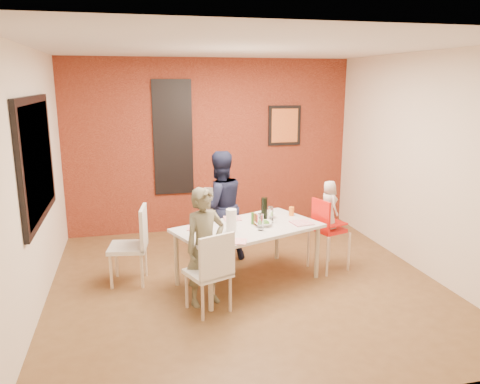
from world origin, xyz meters
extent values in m
plane|color=brown|center=(0.00, 0.00, 0.00)|extent=(4.50, 4.50, 0.00)
cube|color=silver|center=(0.00, 0.00, 2.70)|extent=(4.50, 4.50, 0.02)
cube|color=#F1E2C8|center=(0.00, 2.25, 1.35)|extent=(4.50, 0.02, 2.70)
cube|color=#F1E2C8|center=(0.00, -2.25, 1.35)|extent=(4.50, 0.02, 2.70)
cube|color=#F1E2C8|center=(-2.25, 0.00, 1.35)|extent=(0.02, 4.50, 2.70)
cube|color=#F1E2C8|center=(2.25, 0.00, 1.35)|extent=(0.02, 4.50, 2.70)
cube|color=maroon|center=(0.00, 2.23, 1.35)|extent=(4.50, 0.02, 2.70)
cube|color=black|center=(-2.22, 0.20, 1.55)|extent=(0.05, 1.70, 1.30)
cube|color=black|center=(-2.21, 0.20, 1.55)|extent=(0.02, 1.55, 1.15)
cube|color=silver|center=(-0.60, 2.21, 1.50)|extent=(0.55, 0.03, 1.70)
cube|color=black|center=(-0.60, 2.21, 1.50)|extent=(0.60, 0.03, 1.76)
cube|color=black|center=(1.20, 2.21, 1.65)|extent=(0.54, 0.03, 0.64)
cube|color=orange|center=(1.20, 2.19, 1.65)|extent=(0.44, 0.01, 0.54)
cube|color=silver|center=(0.04, 0.06, 0.67)|extent=(1.87, 1.45, 0.04)
cylinder|color=tan|center=(-0.52, -0.57, 0.33)|extent=(0.05, 0.05, 0.65)
cylinder|color=tan|center=(-0.80, 0.15, 0.33)|extent=(0.05, 0.05, 0.65)
cylinder|color=tan|center=(0.88, -0.03, 0.33)|extent=(0.05, 0.05, 0.65)
cylinder|color=tan|center=(0.61, 0.69, 0.33)|extent=(0.05, 0.05, 0.65)
cube|color=silver|center=(-0.55, -0.55, 0.41)|extent=(0.53, 0.53, 0.05)
cube|color=silver|center=(-0.48, -0.72, 0.64)|extent=(0.39, 0.18, 0.46)
cylinder|color=tan|center=(-0.45, -0.33, 0.20)|extent=(0.03, 0.03, 0.40)
cylinder|color=tan|center=(-0.33, -0.64, 0.20)|extent=(0.03, 0.03, 0.40)
cylinder|color=tan|center=(-0.76, -0.45, 0.20)|extent=(0.03, 0.03, 0.40)
cylinder|color=tan|center=(-0.64, -0.76, 0.20)|extent=(0.03, 0.03, 0.40)
cube|color=silver|center=(-0.15, 1.02, 0.43)|extent=(0.53, 0.53, 0.05)
cube|color=silver|center=(-0.08, 1.20, 0.67)|extent=(0.41, 0.17, 0.48)
cylinder|color=#C1AD90|center=(-0.36, 0.91, 0.21)|extent=(0.03, 0.03, 0.41)
cylinder|color=#C1AD90|center=(-0.25, 1.23, 0.21)|extent=(0.03, 0.03, 0.41)
cylinder|color=#C1AD90|center=(-0.04, 0.80, 0.21)|extent=(0.03, 0.03, 0.41)
cylinder|color=#C1AD90|center=(0.07, 1.12, 0.21)|extent=(0.03, 0.03, 0.41)
cube|color=silver|center=(-1.35, 0.36, 0.44)|extent=(0.49, 0.49, 0.05)
cube|color=silver|center=(-1.15, 0.33, 0.68)|extent=(0.11, 0.43, 0.49)
cylinder|color=beige|center=(-1.49, 0.56, 0.21)|extent=(0.04, 0.04, 0.42)
cylinder|color=beige|center=(-1.14, 0.51, 0.21)|extent=(0.04, 0.04, 0.42)
cylinder|color=beige|center=(-1.55, 0.22, 0.21)|extent=(0.04, 0.04, 0.42)
cylinder|color=beige|center=(-1.20, 0.16, 0.21)|extent=(0.04, 0.04, 0.42)
cube|color=red|center=(1.14, 0.20, 0.52)|extent=(0.41, 0.41, 0.05)
cube|color=red|center=(0.99, 0.15, 0.74)|extent=(0.13, 0.32, 0.38)
cube|color=red|center=(1.14, 0.20, 0.61)|extent=(0.41, 0.41, 0.02)
cylinder|color=beige|center=(1.36, 0.08, 0.25)|extent=(0.03, 0.03, 0.50)
cylinder|color=beige|center=(1.02, -0.03, 0.25)|extent=(0.03, 0.03, 0.50)
cylinder|color=beige|center=(1.25, 0.43, 0.25)|extent=(0.03, 0.03, 0.50)
cylinder|color=beige|center=(0.91, 0.31, 0.25)|extent=(0.03, 0.03, 0.50)
imported|color=#605D45|center=(-0.55, -0.39, 0.64)|extent=(0.54, 0.45, 1.28)
imported|color=black|center=(-0.15, 0.86, 0.74)|extent=(0.81, 0.69, 1.47)
imported|color=beige|center=(1.12, 0.20, 0.85)|extent=(0.23, 0.32, 0.60)
cube|color=white|center=(-0.21, -0.43, 0.69)|extent=(0.25, 0.25, 0.01)
cube|color=white|center=(-0.07, 0.41, 0.69)|extent=(0.23, 0.23, 0.01)
cube|color=white|center=(0.70, 0.03, 0.69)|extent=(0.26, 0.26, 0.01)
cube|color=white|center=(-0.57, 0.13, 0.69)|extent=(0.23, 0.23, 0.01)
imported|color=white|center=(0.22, 0.05, 0.71)|extent=(0.25, 0.25, 0.05)
imported|color=white|center=(0.34, 0.37, 0.72)|extent=(0.31, 0.31, 0.06)
cylinder|color=black|center=(0.29, 0.24, 0.83)|extent=(0.08, 0.08, 0.29)
cylinder|color=silver|center=(0.14, -0.11, 0.79)|extent=(0.07, 0.07, 0.20)
cylinder|color=white|center=(0.34, 0.15, 0.79)|extent=(0.07, 0.07, 0.20)
cylinder|color=white|center=(-0.19, -0.09, 0.82)|extent=(0.12, 0.12, 0.26)
cylinder|color=red|center=(0.16, 0.07, 0.75)|extent=(0.03, 0.03, 0.13)
cylinder|color=#346D24|center=(0.12, 0.14, 0.76)|extent=(0.04, 0.04, 0.14)
cylinder|color=brown|center=(0.13, 0.10, 0.76)|extent=(0.04, 0.04, 0.14)
cylinder|color=orange|center=(0.69, 0.38, 0.74)|extent=(0.06, 0.06, 0.11)
camera|label=1|loc=(-1.28, -5.01, 2.34)|focal=35.00mm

